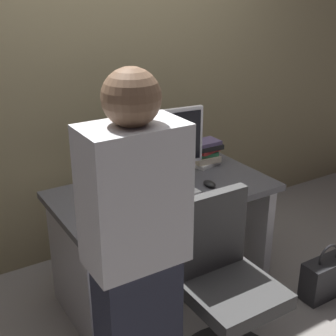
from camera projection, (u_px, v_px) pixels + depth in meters
name	position (u px, v px, depth m)	size (l,w,h in m)	color
ground_plane	(164.00, 289.00, 3.08)	(9.00, 9.00, 0.00)	gray
wall_back	(103.00, 46.00, 3.14)	(6.40, 0.10, 3.00)	#8C7F5B
desk	(164.00, 222.00, 2.89)	(1.35, 0.71, 0.74)	#4C4C51
office_chair	(226.00, 292.00, 2.37)	(0.52, 0.52, 0.94)	black
person_at_desk	(136.00, 262.00, 1.90)	(0.40, 0.24, 1.64)	#262838
monitor	(163.00, 142.00, 2.82)	(0.54, 0.16, 0.46)	silver
keyboard	(165.00, 198.00, 2.65)	(0.43, 0.13, 0.02)	white
mouse	(209.00, 184.00, 2.82)	(0.06, 0.10, 0.03)	black
cup_near_keyboard	(120.00, 207.00, 2.45)	(0.07, 0.07, 0.10)	#3372B2
book_stack	(205.00, 152.00, 3.13)	(0.22, 0.18, 0.17)	white
handbag	(326.00, 277.00, 2.98)	(0.34, 0.14, 0.38)	#262628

